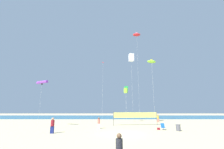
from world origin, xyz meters
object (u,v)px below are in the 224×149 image
Objects in this scene: volleyball_net at (135,116)px; beachgoer_coral_shirt at (98,123)px; kite_green_box at (126,89)px; kite_red_inflatable at (136,35)px; beachgoer_mustard_shirt at (158,118)px; kite_lime_box at (125,91)px; beachgoer_maroon_shirt at (52,125)px; kite_violet_tube at (42,82)px; trash_barrel at (178,128)px; kite_red_diamond at (103,64)px; folding_beach_chair at (163,126)px; beach_handbag at (158,129)px; mother_figure at (119,148)px; kite_white_box at (131,58)px; kite_lime_inflatable at (151,62)px.

beachgoer_coral_shirt is at bearing -144.72° from volleyball_net.
kite_red_inflatable is at bearing -61.70° from kite_green_box.
kite_lime_box is at bearing -74.29° from beachgoer_mustard_shirt.
kite_violet_tube is (-4.29, 5.40, 6.10)m from beachgoer_maroon_shirt.
kite_red_diamond is at bearing 147.66° from trash_barrel.
beachgoer_maroon_shirt is 26.36m from kite_red_inflatable.
folding_beach_chair is 1.96m from trash_barrel.
folding_beach_chair is 0.69m from beach_handbag.
kite_green_box is (-5.28, 15.76, 7.08)m from trash_barrel.
beachgoer_coral_shirt is 22.34m from kite_red_inflatable.
mother_figure is 14.62m from beach_handbag.
kite_white_box reaches higher than folding_beach_chair.
beachgoer_mustard_shirt is 0.16× the size of kite_lime_inflatable.
kite_white_box reaches higher than beach_handbag.
mother_figure is at bearing -96.20° from kite_lime_box.
trash_barrel is 9.90m from kite_lime_inflatable.
trash_barrel is 0.10× the size of kite_green_box.
kite_violet_tube reaches higher than kite_lime_box.
beachgoer_mustard_shirt is at bearing 99.58° from beachgoer_coral_shirt.
kite_white_box is at bearing -46.66° from beachgoer_mustard_shirt.
kite_lime_box is 0.52× the size of kite_white_box.
beachgoer_maroon_shirt is 2.08× the size of folding_beach_chair.
trash_barrel is 2.55m from beach_handbag.
beachgoer_coral_shirt is 7.48m from volleyball_net.
volleyball_net is (3.73, 18.70, 0.74)m from mother_figure.
beachgoer_mustard_shirt is 21.94m from beachgoer_maroon_shirt.
volleyball_net is at bearing 109.79° from kite_lime_inflatable.
volleyball_net is 0.67× the size of kite_red_diamond.
kite_lime_inflatable is (1.93, -5.35, 8.23)m from volleyball_net.
volleyball_net is at bearing 113.34° from beach_handbag.
beach_handbag is 0.04× the size of kite_lime_inflatable.
folding_beach_chair is at bearing 70.87° from mother_figure.
beachgoer_coral_shirt reaches higher than trash_barrel.
kite_red_diamond is (-2.11, 18.86, 10.14)m from mother_figure.
folding_beach_chair is at bearing -82.91° from kite_red_inflatable.
beachgoer_maroon_shirt is 16.22m from kite_lime_inflatable.
beachgoer_coral_shirt is 8.52m from beach_handbag.
kite_white_box is (-1.93, -3.85, -6.88)m from kite_red_inflatable.
kite_green_box is at bearing 118.30° from kite_red_inflatable.
kite_lime_inflatable is at bearing -7.79° from kite_violet_tube.
beachgoer_coral_shirt is at bearing -43.33° from beachgoer_mustard_shirt.
beachgoer_coral_shirt is 0.12× the size of kite_white_box.
kite_red_diamond is 1.43× the size of kite_green_box.
kite_white_box is at bearing 108.62° from kite_lime_inflatable.
kite_lime_box reaches higher than beach_handbag.
kite_green_box is at bearing -114.06° from beachgoer_mustard_shirt.
kite_lime_inflatable is 15.04m from kite_green_box.
beachgoer_mustard_shirt is 0.20× the size of kite_green_box.
kite_violet_tube is (-15.60, -2.96, 5.45)m from volleyball_net.
folding_beach_chair is at bearing -76.31° from kite_green_box.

